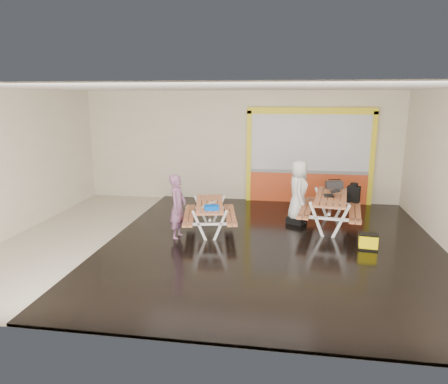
% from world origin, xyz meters
% --- Properties ---
extents(room, '(10.02, 8.02, 3.52)m').
position_xyz_m(room, '(0.00, 0.00, 1.75)').
color(room, beige).
rests_on(room, ground).
extents(deck, '(7.50, 7.98, 0.05)m').
position_xyz_m(deck, '(1.25, 0.00, 0.03)').
color(deck, black).
rests_on(deck, room).
extents(kiosk, '(3.88, 0.16, 3.00)m').
position_xyz_m(kiosk, '(2.20, 3.93, 1.44)').
color(kiosk, '#D44920').
rests_on(kiosk, room).
extents(picnic_table_left, '(1.59, 2.07, 0.75)m').
position_xyz_m(picnic_table_left, '(-0.33, 0.69, 0.57)').
color(picnic_table_left, '#B96A3F').
rests_on(picnic_table_left, deck).
extents(picnic_table_right, '(1.76, 2.35, 0.87)m').
position_xyz_m(picnic_table_right, '(2.67, 1.46, 0.66)').
color(picnic_table_right, '#B96A3F').
rests_on(picnic_table_right, deck).
extents(person_left, '(0.43, 0.60, 1.56)m').
position_xyz_m(person_left, '(-0.98, 0.11, 0.79)').
color(person_left, '#774B6B').
rests_on(person_left, deck).
extents(person_right, '(0.53, 0.81, 1.63)m').
position_xyz_m(person_right, '(1.85, 1.75, 0.90)').
color(person_right, white).
rests_on(person_right, deck).
extents(laptop_left, '(0.35, 0.32, 0.14)m').
position_xyz_m(laptop_left, '(-0.29, 0.38, 0.79)').
color(laptop_left, silver).
rests_on(laptop_left, picnic_table_left).
extents(laptop_right, '(0.39, 0.35, 0.16)m').
position_xyz_m(laptop_right, '(2.66, 1.46, 0.92)').
color(laptop_right, black).
rests_on(laptop_right, picnic_table_right).
extents(blue_pouch, '(0.38, 0.32, 0.10)m').
position_xyz_m(blue_pouch, '(-0.17, 0.14, 0.80)').
color(blue_pouch, '#0047C6').
rests_on(blue_pouch, picnic_table_left).
extents(toolbox, '(0.48, 0.30, 0.26)m').
position_xyz_m(toolbox, '(2.82, 2.36, 0.97)').
color(toolbox, black).
rests_on(toolbox, picnic_table_right).
extents(backpack, '(0.38, 0.32, 0.54)m').
position_xyz_m(backpack, '(3.33, 2.21, 0.78)').
color(backpack, black).
rests_on(backpack, picnic_table_right).
extents(dark_case, '(0.56, 0.52, 0.17)m').
position_xyz_m(dark_case, '(1.82, 1.60, 0.13)').
color(dark_case, black).
rests_on(dark_case, deck).
extents(fluke_bag, '(0.44, 0.31, 0.35)m').
position_xyz_m(fluke_bag, '(3.35, -0.04, 0.22)').
color(fluke_bag, black).
rests_on(fluke_bag, deck).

